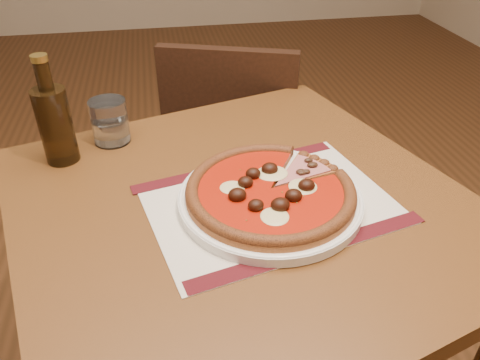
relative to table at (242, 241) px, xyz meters
name	(u,v)px	position (x,y,z in m)	size (l,w,h in m)	color
table	(242,241)	(0.00, 0.00, 0.00)	(0.99, 0.99, 0.75)	brown
chair_far	(234,146)	(0.09, 0.65, -0.16)	(0.51, 0.51, 0.85)	black
placemat	(270,203)	(0.05, -0.02, 0.10)	(0.43, 0.31, 0.00)	beige
plate	(270,199)	(0.05, -0.02, 0.11)	(0.33, 0.33, 0.02)	white
pizza	(270,190)	(0.05, -0.02, 0.13)	(0.30, 0.30, 0.04)	#AD5C29
ham_slice	(302,168)	(0.12, 0.04, 0.13)	(0.14, 0.11, 0.02)	#AD5C29
water_glass	(110,122)	(-0.24, 0.27, 0.15)	(0.08, 0.08, 0.10)	white
bottle	(55,122)	(-0.34, 0.21, 0.19)	(0.07, 0.07, 0.22)	black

